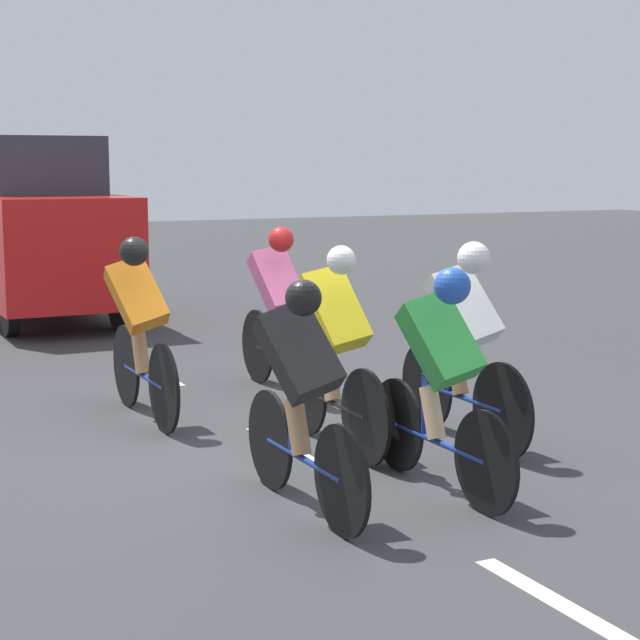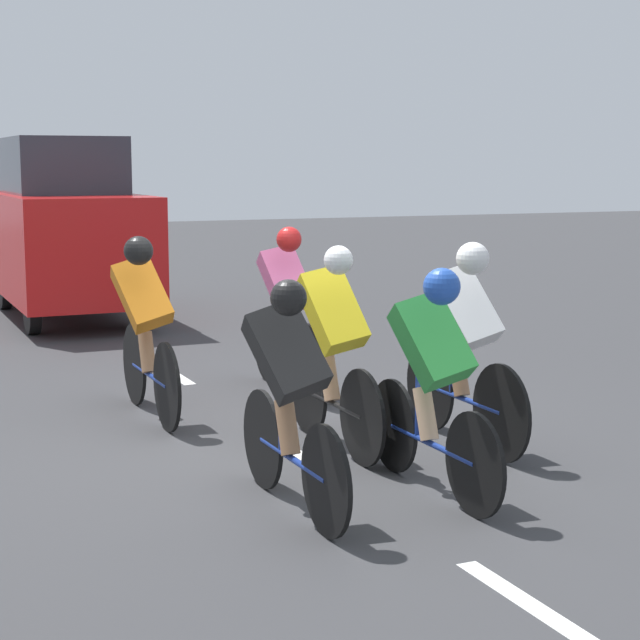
% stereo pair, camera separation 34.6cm
% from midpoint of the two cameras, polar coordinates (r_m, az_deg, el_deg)
% --- Properties ---
extents(ground_plane, '(60.00, 60.00, 0.00)m').
position_cam_midpoint_polar(ground_plane, '(7.98, -0.42, -6.88)').
color(ground_plane, '#38383A').
extents(lane_stripe_near, '(0.12, 1.40, 0.01)m').
position_cam_midpoint_polar(lane_stripe_near, '(5.35, 13.75, -14.96)').
color(lane_stripe_near, white).
rests_on(lane_stripe_near, ground).
extents(lane_stripe_mid, '(0.12, 1.40, 0.01)m').
position_cam_midpoint_polar(lane_stripe_mid, '(7.98, -0.43, -6.86)').
color(lane_stripe_mid, white).
rests_on(lane_stripe_mid, ground).
extents(lane_stripe_far, '(0.12, 1.40, 0.01)m').
position_cam_midpoint_polar(lane_stripe_far, '(10.91, -7.10, -2.75)').
color(lane_stripe_far, white).
rests_on(lane_stripe_far, ground).
extents(cyclist_yellow, '(0.43, 1.65, 1.54)m').
position_cam_midpoint_polar(cyclist_yellow, '(7.73, 1.99, -1.34)').
color(cyclist_yellow, black).
rests_on(cyclist_yellow, ground).
extents(cyclist_black, '(0.46, 1.66, 1.46)m').
position_cam_midpoint_polar(cyclist_black, '(6.33, -0.11, -3.80)').
color(cyclist_black, black).
rests_on(cyclist_black, ground).
extents(cyclist_green, '(0.44, 1.69, 1.49)m').
position_cam_midpoint_polar(cyclist_green, '(6.73, 7.49, -2.92)').
color(cyclist_green, black).
rests_on(cyclist_green, ground).
extents(cyclist_pink, '(0.42, 1.68, 1.55)m').
position_cam_midpoint_polar(cyclist_pink, '(9.68, -0.78, 0.71)').
color(cyclist_pink, black).
rests_on(cyclist_pink, ground).
extents(cyclist_white, '(0.46, 1.72, 1.55)m').
position_cam_midpoint_polar(cyclist_white, '(7.91, 8.96, -1.03)').
color(cyclist_white, black).
rests_on(cyclist_white, ground).
extents(cyclist_orange, '(0.46, 1.76, 1.53)m').
position_cam_midpoint_polar(cyclist_orange, '(8.78, -8.22, -0.17)').
color(cyclist_orange, black).
rests_on(cyclist_orange, ground).
extents(support_car, '(1.70, 4.06, 2.43)m').
position_cam_midpoint_polar(support_car, '(14.86, -12.77, 4.71)').
color(support_car, black).
rests_on(support_car, ground).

